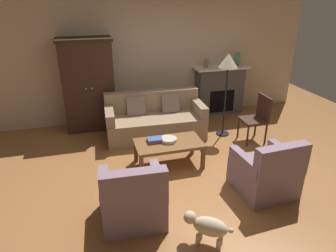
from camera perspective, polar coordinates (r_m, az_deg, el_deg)
ground_plane at (r=4.96m, az=3.88°, el=-8.60°), size 9.60×9.60×0.00m
back_wall at (r=6.75m, az=-3.10°, el=13.18°), size 7.20×0.10×2.80m
fireplace at (r=7.21m, az=9.69°, el=6.78°), size 1.26×0.48×1.12m
armoire at (r=6.38m, az=-14.79°, el=7.52°), size 1.06×0.57×1.87m
couch at (r=6.00m, az=-2.49°, el=0.97°), size 1.95×0.93×0.86m
coffee_table at (r=4.96m, az=0.13°, el=-3.65°), size 1.10×0.60×0.42m
fruit_bowl at (r=4.96m, az=0.07°, el=-2.59°), size 0.28×0.28×0.05m
book_stack at (r=4.93m, az=-2.51°, el=-2.68°), size 0.25×0.19×0.06m
mantel_vase_bronze at (r=6.88m, az=7.19°, el=11.66°), size 0.10×0.10×0.19m
mantel_vase_jade at (r=7.19m, az=12.95°, el=12.21°), size 0.11×0.11×0.29m
armchair_near_left at (r=3.87m, az=-6.63°, el=-13.61°), size 0.82×0.81×0.88m
armchair_near_right at (r=4.54m, az=18.07°, el=-8.51°), size 0.82×0.81×0.88m
side_chair_wooden at (r=5.98m, az=16.61°, el=1.88°), size 0.45×0.45×0.90m
floor_lamp at (r=5.83m, az=11.27°, el=11.14°), size 0.36×0.36×1.64m
dog at (r=3.62m, az=7.45°, el=-18.28°), size 0.49×0.42×0.39m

